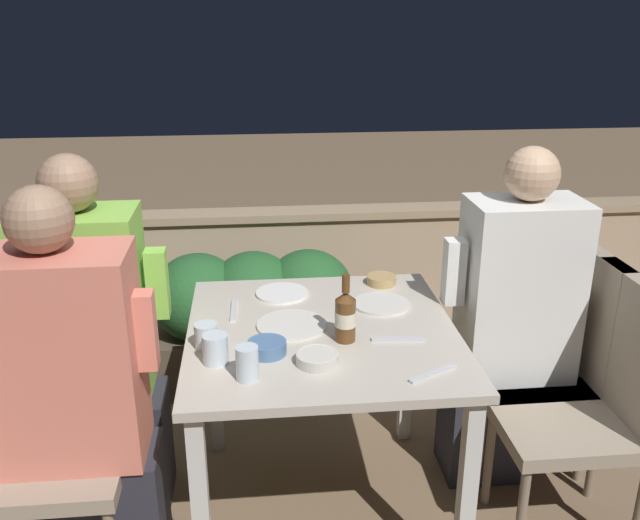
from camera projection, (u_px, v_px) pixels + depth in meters
ground_plane at (322, 507)px, 2.51m from camera, size 16.00×16.00×0.00m
parapet_wall at (295, 273)px, 3.72m from camera, size 9.00×0.18×0.73m
dining_table at (322, 355)px, 2.28m from camera, size 0.89×0.92×0.73m
planter_hedge at (254, 312)px, 3.24m from camera, size 0.95×0.47×0.67m
chair_left_near at (10, 429)px, 2.05m from camera, size 0.47×0.46×0.92m
person_coral_top at (76, 395)px, 2.03m from camera, size 0.51×0.26×1.29m
chair_left_far at (41, 374)px, 2.36m from camera, size 0.47×0.46×0.92m
person_green_blouse at (98, 340)px, 2.34m from camera, size 0.48×0.26×1.31m
chair_right_near at (598, 387)px, 2.28m from camera, size 0.47×0.46×0.92m
chair_right_far at (558, 345)px, 2.56m from camera, size 0.47×0.46×0.92m
person_white_polo at (508, 320)px, 2.50m from camera, size 0.49×0.26×1.30m
beer_bottle at (345, 316)px, 2.15m from camera, size 0.07×0.07×0.23m
plate_0 at (381, 304)px, 2.43m from camera, size 0.20×0.20×0.01m
plate_1 at (282, 293)px, 2.52m from camera, size 0.19×0.19×0.01m
plate_2 at (292, 325)px, 2.27m from camera, size 0.24×0.24×0.01m
bowl_0 at (381, 279)px, 2.61m from camera, size 0.11×0.11×0.03m
bowl_1 at (267, 347)px, 2.08m from camera, size 0.12×0.12×0.04m
bowl_2 at (317, 357)px, 2.03m from camera, size 0.13×0.13×0.03m
glass_cup_0 at (206, 336)px, 2.11m from camera, size 0.07×0.07×0.08m
glass_cup_1 at (215, 349)px, 2.02m from camera, size 0.08×0.08×0.09m
glass_cup_2 at (247, 363)px, 1.93m from camera, size 0.07×0.07×0.10m
fork_0 at (432, 374)px, 1.97m from camera, size 0.16×0.10×0.01m
fork_1 at (234, 310)px, 2.38m from camera, size 0.02×0.17×0.01m
fork_2 at (398, 339)px, 2.17m from camera, size 0.17×0.04×0.01m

